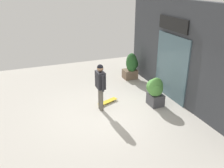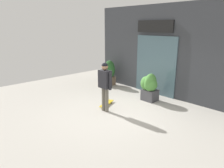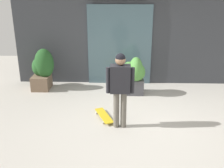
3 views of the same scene
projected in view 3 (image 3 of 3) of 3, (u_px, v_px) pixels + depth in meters
ground_plane at (134, 123)px, 6.28m from camera, size 12.00×12.00×0.00m
building_facade at (131, 25)px, 8.28m from camera, size 7.22×0.31×3.71m
skateboarder at (120, 83)px, 5.76m from camera, size 0.61×0.26×1.70m
skateboard at (104, 116)px, 6.49m from camera, size 0.51×0.85×0.08m
planter_box_left at (42, 69)px, 8.14m from camera, size 0.69×0.74×1.25m
planter_box_right at (134, 74)px, 7.73m from camera, size 0.69×0.59×1.10m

